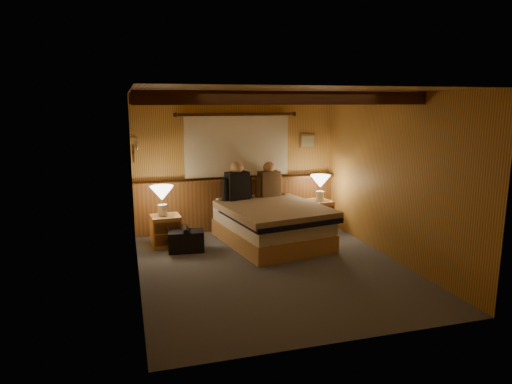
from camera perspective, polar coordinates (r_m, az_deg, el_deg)
name	(u,v)px	position (r m, az deg, el deg)	size (l,w,h in m)	color
floor	(273,267)	(6.44, 2.08, -9.38)	(4.20, 4.20, 0.00)	#555964
ceiling	(274,91)	(6.03, 2.24, 12.50)	(4.20, 4.20, 0.00)	#D7A150
wall_back	(236,163)	(8.12, -2.49, 3.68)	(3.60, 3.60, 0.00)	gold
wall_left	(135,190)	(5.82, -14.92, 0.30)	(4.20, 4.20, 0.00)	gold
wall_right	(391,177)	(6.89, 16.53, 1.87)	(4.20, 4.20, 0.00)	gold
wall_front	(345,221)	(4.22, 11.12, -3.61)	(3.60, 3.60, 0.00)	gold
wainscot	(237,203)	(8.18, -2.34, -1.34)	(3.60, 0.23, 0.94)	brown
curtain_window	(237,145)	(8.01, -2.39, 5.89)	(2.18, 0.09, 1.11)	#4B2A12
ceiling_beams	(270,98)	(6.17, 1.79, 11.64)	(3.60, 1.65, 0.16)	#4B2A12
coat_rail	(136,141)	(7.32, -14.79, 6.18)	(0.05, 0.55, 0.24)	silver
framed_print	(308,141)	(8.48, 6.49, 6.32)	(0.30, 0.04, 0.25)	#AA7E55
bed	(272,223)	(7.38, 1.97, -3.95)	(1.73, 2.09, 0.64)	tan
nightstand_left	(166,231)	(7.43, -11.18, -4.76)	(0.47, 0.43, 0.49)	tan
nightstand_right	(316,215)	(8.22, 7.55, -2.92)	(0.55, 0.51, 0.54)	tan
lamp_left	(162,195)	(7.28, -11.68, -0.38)	(0.37, 0.37, 0.48)	silver
lamp_right	(320,183)	(8.07, 8.04, 1.13)	(0.35, 0.35, 0.46)	silver
person_left	(237,184)	(7.68, -2.38, 1.03)	(0.54, 0.31, 0.68)	black
person_right	(269,182)	(7.96, 1.62, 1.27)	(0.52, 0.27, 0.64)	#503820
duffel_bag	(186,241)	(7.13, -8.74, -6.02)	(0.56, 0.37, 0.39)	black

